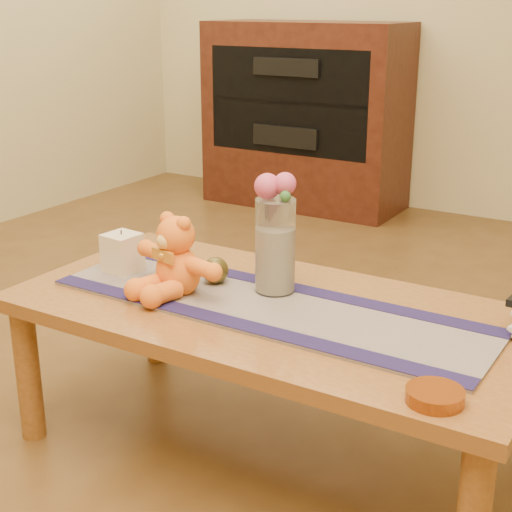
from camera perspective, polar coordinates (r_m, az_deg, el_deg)
The scene contains 24 objects.
floor at distance 2.21m, azimuth 1.15°, elevation -14.60°, with size 5.50×5.50×0.00m, color #543718.
coffee_table_top at distance 2.01m, azimuth 1.23°, elevation -4.30°, with size 1.40×0.70×0.04m, color brown.
table_leg_fl at distance 2.27m, azimuth -16.93°, elevation -8.50°, with size 0.07×0.07×0.41m, color brown.
table_leg_bl at distance 2.65m, azimuth -7.69°, elevation -3.79°, with size 0.07×0.07×0.41m, color brown.
persian_runner at distance 1.98m, azimuth 0.80°, elevation -3.80°, with size 1.20×0.35×0.01m, color #201947.
runner_border_near at distance 1.87m, azimuth -1.50°, elevation -5.12°, with size 1.20×0.06×0.00m, color #1D1643.
runner_border_far at distance 2.10m, azimuth 2.85°, elevation -2.37°, with size 1.20×0.06×0.00m, color #1D1643.
teddy_bear at distance 2.05m, azimuth -5.96°, elevation 0.06°, with size 0.31×0.25×0.21m, color orange, non-canonical shape.
pillar_candle at distance 2.24m, azimuth -10.12°, elevation 0.28°, with size 0.09×0.09×0.11m, color beige.
candle_wick at distance 2.23m, azimuth -10.21°, elevation 1.80°, with size 0.00×0.00×0.01m, color black.
glass_vase at distance 2.03m, azimuth 1.47°, elevation 0.77°, with size 0.11×0.11×0.26m, color silver.
potpourri_fill at distance 2.04m, azimuth 1.46°, elevation -0.27°, with size 0.09×0.09×0.18m, color beige.
rose_left at distance 1.99m, azimuth 0.87°, elevation 5.32°, with size 0.07×0.07×0.07m, color #C9476C.
rose_right at distance 1.98m, azimuth 2.22°, elevation 5.52°, with size 0.06×0.06×0.06m, color #C9476C.
blue_flower_back at distance 2.01m, azimuth 2.26°, elevation 5.27°, with size 0.04×0.04×0.04m, color #4E67A9.
blue_flower_side at distance 2.02m, azimuth 1.05°, elevation 5.11°, with size 0.04×0.04×0.04m, color #4E67A9.
leaf_sprig at distance 1.95m, azimuth 2.24°, elevation 4.55°, with size 0.03×0.03×0.03m, color #33662D.
bronze_ball at distance 2.12m, azimuth -3.11°, elevation -1.10°, with size 0.08×0.08×0.08m, color #4D4419.
amber_dish at distance 1.58m, azimuth 13.43°, elevation -10.30°, with size 0.12×0.12×0.03m, color #BF5914.
media_cabinet at distance 4.64m, azimuth 3.81°, elevation 10.57°, with size 1.20×0.50×1.10m, color black.
cabinet_cavity at distance 4.42m, azimuth 2.40°, elevation 11.62°, with size 1.02×0.03×0.61m, color black.
cabinet_shelf at distance 4.50m, azimuth 2.94°, elevation 11.73°, with size 1.02×0.20×0.03m, color black.
stereo_upper at distance 4.49m, azimuth 3.10°, elevation 14.26°, with size 0.42×0.28×0.10m, color black.
stereo_lower at distance 4.54m, azimuth 3.02°, elevation 9.28°, with size 0.42×0.28×0.12m, color black.
Camera 1 is at (0.92, -1.60, 1.22)m, focal length 52.66 mm.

